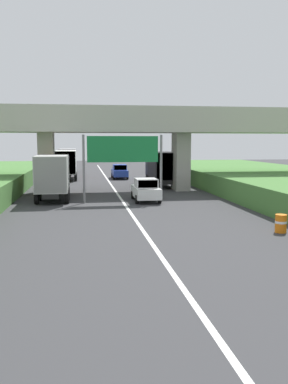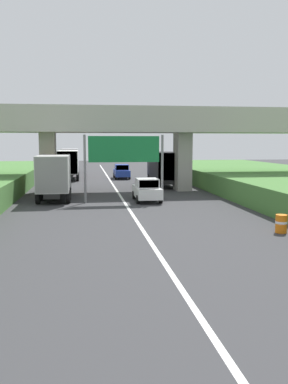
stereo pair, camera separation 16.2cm
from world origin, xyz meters
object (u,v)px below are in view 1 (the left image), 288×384
construction_barrel_4 (281,223)px  truck_orange (53,175)px  truck_silver (68,159)px  truck_black (162,167)px  truck_red (66,163)px  car_white (146,190)px  car_blue (120,172)px  overhead_highway_sign (123,153)px

construction_barrel_4 → truck_orange: bearing=130.8°
truck_silver → construction_barrel_4: 43.09m
truck_black → construction_barrel_4: (1.67, -22.14, -1.47)m
truck_red → car_white: 20.22m
truck_red → car_white: truck_red is taller
car_white → car_blue: bearing=90.6°
truck_silver → construction_barrel_4: truck_silver is taller
truck_red → construction_barrel_4: (11.42, -30.80, -1.47)m
truck_silver → construction_barrel_4: (11.59, -41.48, -1.47)m
overhead_highway_sign → construction_barrel_4: bearing=-59.9°
truck_black → construction_barrel_4: truck_black is taller
truck_red → car_white: (6.52, -19.11, -1.08)m
truck_orange → truck_black: size_ratio=1.00×
truck_black → construction_barrel_4: 22.26m
overhead_highway_sign → truck_red: (-4.78, 19.35, -1.68)m
truck_black → car_white: (-3.24, -10.45, -1.08)m
truck_orange → truck_silver: size_ratio=1.00×
truck_silver → car_blue: bearing=-57.9°
truck_red → construction_barrel_4: bearing=-69.7°
car_white → construction_barrel_4: bearing=-67.2°
truck_red → truck_black: bearing=-41.6°
overhead_highway_sign → car_blue: (1.54, 19.69, -2.76)m
truck_silver → truck_red: bearing=-89.1°
truck_red → car_blue: bearing=3.0°
car_white → construction_barrel_4: (4.90, -11.69, -0.40)m
truck_orange → car_blue: (6.70, 17.47, -1.08)m
overhead_highway_sign → truck_black: bearing=65.1°
truck_orange → car_white: truck_orange is taller
truck_black → truck_red: same height
overhead_highway_sign → truck_red: overhead_highway_sign is taller
truck_black → truck_red: bearing=138.4°
truck_black → overhead_highway_sign: bearing=-114.9°
car_white → construction_barrel_4: 12.68m
truck_orange → truck_silver: 27.82m
car_blue → truck_red: bearing=-177.0°
construction_barrel_4 → overhead_highway_sign: bearing=120.1°
truck_silver → construction_barrel_4: bearing=-74.4°
truck_orange → construction_barrel_4: truck_orange is taller
truck_orange → car_blue: 18.74m
car_white → truck_black: bearing=72.8°
truck_silver → car_blue: truck_silver is taller
truck_black → car_blue: truck_black is taller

